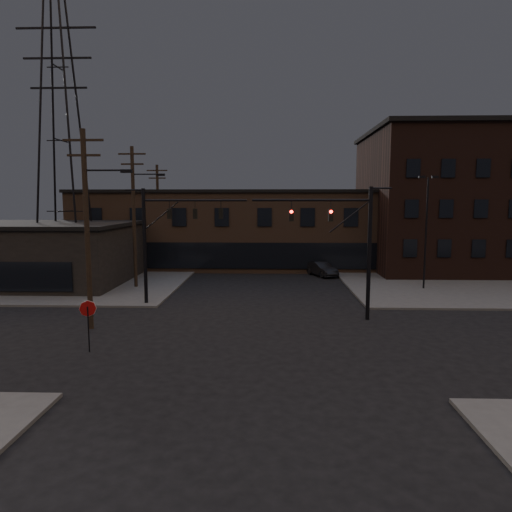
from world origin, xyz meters
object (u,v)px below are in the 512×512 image
(traffic_signal_near, at_px, (350,238))
(traffic_signal_far, at_px, (163,233))
(stop_sign, at_px, (88,314))
(parked_car_lot_a, at_px, (420,265))
(parked_car_lot_b, at_px, (448,267))
(car_crossing, at_px, (321,269))

(traffic_signal_near, height_order, traffic_signal_far, same)
(stop_sign, distance_m, parked_car_lot_a, 33.64)
(traffic_signal_far, distance_m, parked_car_lot_a, 26.57)
(stop_sign, distance_m, parked_car_lot_b, 34.91)
(parked_car_lot_a, distance_m, parked_car_lot_b, 2.52)
(traffic_signal_far, relative_size, parked_car_lot_a, 1.71)
(parked_car_lot_a, bearing_deg, parked_car_lot_b, -84.38)
(parked_car_lot_b, height_order, car_crossing, parked_car_lot_b)
(traffic_signal_far, xyz_separation_m, stop_sign, (-1.28, -9.99, -3.17))
(traffic_signal_near, relative_size, parked_car_lot_b, 1.62)
(traffic_signal_far, distance_m, car_crossing, 18.21)
(traffic_signal_near, relative_size, traffic_signal_far, 1.00)
(traffic_signal_far, relative_size, parked_car_lot_b, 1.62)
(car_crossing, bearing_deg, parked_car_lot_a, -16.27)
(stop_sign, relative_size, car_crossing, 0.60)
(traffic_signal_far, bearing_deg, stop_sign, -97.32)
(traffic_signal_far, xyz_separation_m, parked_car_lot_a, (22.08, 14.21, -4.07))
(traffic_signal_near, height_order, parked_car_lot_b, traffic_signal_near)
(stop_sign, xyz_separation_m, parked_car_lot_b, (25.79, 23.50, -0.98))
(stop_sign, bearing_deg, parked_car_lot_b, 42.35)
(traffic_signal_near, relative_size, car_crossing, 1.94)
(parked_car_lot_b, relative_size, car_crossing, 1.20)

